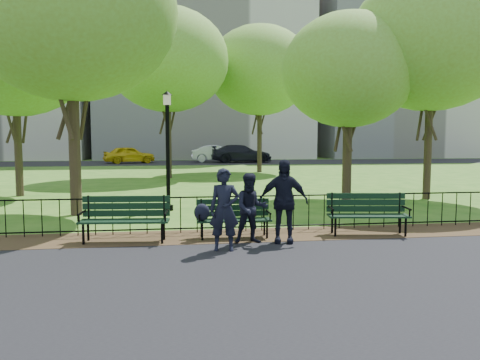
{
  "coord_description": "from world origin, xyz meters",
  "views": [
    {
      "loc": [
        -1.52,
        -9.26,
        2.3
      ],
      "look_at": [
        -0.02,
        1.5,
        1.33
      ],
      "focal_mm": 35.0,
      "sensor_mm": 36.0,
      "label": 1
    }
  ],
  "objects": [
    {
      "name": "tree_near_e",
      "position": [
        4.88,
        7.53,
        4.79
      ],
      "size": [
        4.96,
        4.96,
        6.91
      ],
      "color": "#2D2116",
      "rests_on": "ground"
    },
    {
      "name": "dirt_strip",
      "position": [
        0.0,
        1.5,
        0.01
      ],
      "size": [
        60.0,
        1.6,
        0.01
      ],
      "primitive_type": "cube",
      "color": "#3D2D18",
      "rests_on": "ground"
    },
    {
      "name": "asphalt_path",
      "position": [
        0.0,
        -3.4,
        0.01
      ],
      "size": [
        60.0,
        9.2,
        0.01
      ],
      "primitive_type": "cube",
      "color": "black",
      "rests_on": "ground"
    },
    {
      "name": "park_bench_right_a",
      "position": [
        3.02,
        1.25,
        0.61
      ],
      "size": [
        1.95,
        0.83,
        1.07
      ],
      "rotation": [
        0.0,
        0.0,
        -0.14
      ],
      "color": "black",
      "rests_on": "ground"
    },
    {
      "name": "sedan_silver",
      "position": [
        2.51,
        35.4,
        0.83
      ],
      "size": [
        5.01,
        1.93,
        1.63
      ],
      "primitive_type": "imported",
      "rotation": [
        0.0,
        0.0,
        1.53
      ],
      "color": "#B7B9C0",
      "rests_on": "far_street"
    },
    {
      "name": "person_mid",
      "position": [
        0.12,
        0.7,
        0.78
      ],
      "size": [
        0.75,
        0.4,
        1.54
      ],
      "primitive_type": "imported",
      "rotation": [
        0.0,
        0.0,
        0.02
      ],
      "color": "black",
      "rests_on": "asphalt_path"
    },
    {
      "name": "person_right",
      "position": [
        0.82,
        0.66,
        0.93
      ],
      "size": [
        1.14,
        0.65,
        1.83
      ],
      "primitive_type": "imported",
      "rotation": [
        0.0,
        0.0,
        -0.21
      ],
      "color": "black",
      "rests_on": "asphalt_path"
    },
    {
      "name": "taxi",
      "position": [
        -5.65,
        34.58,
        0.79
      ],
      "size": [
        4.93,
        3.14,
        1.56
      ],
      "primitive_type": "imported",
      "rotation": [
        0.0,
        0.0,
        1.88
      ],
      "color": "gold",
      "rests_on": "far_street"
    },
    {
      "name": "park_bench_left_a",
      "position": [
        -2.63,
        1.25,
        0.63
      ],
      "size": [
        1.98,
        0.77,
        1.1
      ],
      "rotation": [
        0.0,
        0.0,
        -0.09
      ],
      "color": "black",
      "rests_on": "ground"
    },
    {
      "name": "sedan_dark",
      "position": [
        4.7,
        34.45,
        0.85
      ],
      "size": [
        5.83,
        2.54,
        1.67
      ],
      "primitive_type": "imported",
      "rotation": [
        0.0,
        0.0,
        1.61
      ],
      "color": "black",
      "rests_on": "far_street"
    },
    {
      "name": "iron_fence",
      "position": [
        0.0,
        2.0,
        0.5
      ],
      "size": [
        24.06,
        0.06,
        1.0
      ],
      "color": "black",
      "rests_on": "ground"
    },
    {
      "name": "tree_mid_e",
      "position": [
        7.95,
        7.24,
        5.89
      ],
      "size": [
        6.09,
        6.09,
        8.49
      ],
      "color": "#2D2116",
      "rests_on": "ground"
    },
    {
      "name": "person_left",
      "position": [
        -0.53,
        0.1,
        0.86
      ],
      "size": [
        0.66,
        0.48,
        1.69
      ],
      "primitive_type": "imported",
      "rotation": [
        0.0,
        0.0,
        -0.13
      ],
      "color": "black",
      "rests_on": "asphalt_path"
    },
    {
      "name": "far_street",
      "position": [
        0.0,
        35.0,
        0.01
      ],
      "size": [
        70.0,
        9.0,
        0.01
      ],
      "primitive_type": "cube",
      "color": "black",
      "rests_on": "ground"
    },
    {
      "name": "apartment_mid",
      "position": [
        2.0,
        48.0,
        15.0
      ],
      "size": [
        24.0,
        15.0,
        30.0
      ],
      "primitive_type": "cube",
      "color": "beige",
      "rests_on": "ground"
    },
    {
      "name": "ground",
      "position": [
        0.0,
        0.0,
        0.0
      ],
      "size": [
        120.0,
        120.0,
        0.0
      ],
      "primitive_type": "plane",
      "color": "#31691B"
    },
    {
      "name": "tree_far_c",
      "position": [
        -1.86,
        18.1,
        6.74
      ],
      "size": [
        6.96,
        6.96,
        9.7
      ],
      "color": "#2D2116",
      "rests_on": "ground"
    },
    {
      "name": "apartment_east",
      "position": [
        26.0,
        48.0,
        12.0
      ],
      "size": [
        20.0,
        15.0,
        24.0
      ],
      "primitive_type": "cube",
      "color": "beige",
      "rests_on": "ground"
    },
    {
      "name": "tree_far_e",
      "position": [
        4.17,
        21.94,
        6.8
      ],
      "size": [
        7.03,
        7.03,
        9.79
      ],
      "color": "#2D2116",
      "rests_on": "ground"
    },
    {
      "name": "tree_near_w",
      "position": [
        -4.47,
        5.19,
        6.01
      ],
      "size": [
        6.21,
        6.21,
        8.65
      ],
      "color": "#2D2116",
      "rests_on": "ground"
    },
    {
      "name": "lamppost",
      "position": [
        -1.74,
        5.68,
        2.05
      ],
      "size": [
        0.34,
        0.34,
        3.77
      ],
      "color": "black",
      "rests_on": "ground"
    },
    {
      "name": "tree_mid_w",
      "position": [
        -7.66,
        10.29,
        5.6
      ],
      "size": [
        5.79,
        5.79,
        8.07
      ],
      "color": "#2D2116",
      "rests_on": "ground"
    },
    {
      "name": "park_bench_main",
      "position": [
        -0.46,
        1.28,
        0.59
      ],
      "size": [
        1.77,
        0.54,
        0.97
      ],
      "rotation": [
        0.0,
        0.0,
        -0.01
      ],
      "color": "black",
      "rests_on": "ground"
    }
  ]
}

